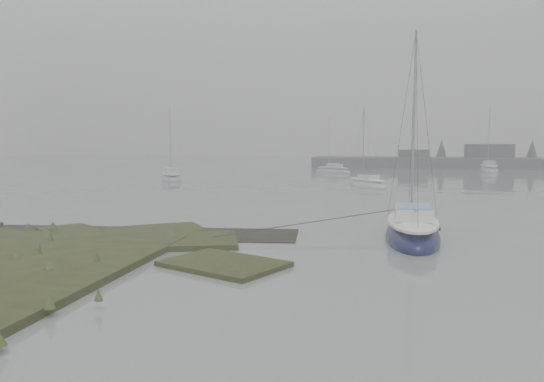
% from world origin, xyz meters
% --- Properties ---
extents(ground, '(160.00, 160.00, 0.00)m').
position_xyz_m(ground, '(0.00, 30.00, 0.00)').
color(ground, slate).
rests_on(ground, ground).
extents(far_shoreline, '(60.00, 8.00, 4.15)m').
position_xyz_m(far_shoreline, '(26.84, 61.90, 0.85)').
color(far_shoreline, '#4C4F51').
rests_on(far_shoreline, ground).
extents(sailboat_main, '(2.07, 6.23, 8.78)m').
position_xyz_m(sailboat_main, '(6.44, 5.14, 0.27)').
color(sailboat_main, '#0E1135').
rests_on(sailboat_main, ground).
extents(sailboat_white, '(4.04, 5.09, 7.04)m').
position_xyz_m(sailboat_white, '(4.25, 28.62, 0.22)').
color(sailboat_white, silver).
rests_on(sailboat_white, ground).
extents(sailboat_far_a, '(3.99, 5.68, 7.69)m').
position_xyz_m(sailboat_far_a, '(-14.30, 31.97, 0.24)').
color(sailboat_far_a, '#A2A5AB').
rests_on(sailboat_far_a, ground).
extents(sailboat_far_b, '(2.25, 6.10, 8.48)m').
position_xyz_m(sailboat_far_b, '(18.40, 52.48, 0.26)').
color(sailboat_far_b, silver).
rests_on(sailboat_far_b, ground).
extents(sailboat_far_c, '(5.02, 4.14, 7.00)m').
position_xyz_m(sailboat_far_c, '(-0.04, 46.90, 0.22)').
color(sailboat_far_c, '#B7BCC1').
rests_on(sailboat_far_c, ground).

